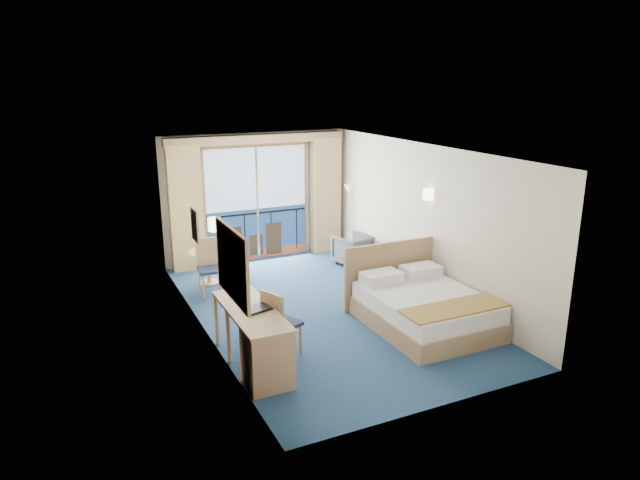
{
  "coord_description": "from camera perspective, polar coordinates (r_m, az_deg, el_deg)",
  "views": [
    {
      "loc": [
        -3.88,
        -8.07,
        3.8
      ],
      "look_at": [
        0.05,
        0.2,
        1.18
      ],
      "focal_mm": 32.0,
      "sensor_mm": 36.0,
      "label": 1
    }
  ],
  "objects": [
    {
      "name": "balcony_door",
      "position": [
        12.22,
        -6.32,
        3.35
      ],
      "size": [
        2.36,
        0.03,
        2.52
      ],
      "color": "navy",
      "rests_on": "room_walls"
    },
    {
      "name": "floor",
      "position": [
        9.72,
        0.26,
        -7.0
      ],
      "size": [
        6.5,
        6.5,
        0.0
      ],
      "primitive_type": "plane",
      "color": "navy",
      "rests_on": "ground"
    },
    {
      "name": "wall_print",
      "position": [
        9.0,
        -12.39,
        1.48
      ],
      "size": [
        0.04,
        0.42,
        0.52
      ],
      "color": "tan",
      "rests_on": "room_walls"
    },
    {
      "name": "table_chair_b",
      "position": [
        10.41,
        -10.99,
        -2.32
      ],
      "size": [
        0.47,
        0.48,
        1.03
      ],
      "rotation": [
        0.0,
        0.0,
        -0.06
      ],
      "color": "#1B2641",
      "rests_on": "ground"
    },
    {
      "name": "table_chair_a",
      "position": [
        11.07,
        -9.03,
        -1.17
      ],
      "size": [
        0.56,
        0.55,
        1.01
      ],
      "rotation": [
        0.0,
        0.0,
        1.88
      ],
      "color": "#1B2641",
      "rests_on": "ground"
    },
    {
      "name": "bed",
      "position": [
        9.18,
        10.27,
        -6.59
      ],
      "size": [
        1.78,
        2.12,
        1.12
      ],
      "color": "tan",
      "rests_on": "ground"
    },
    {
      "name": "curtain_right",
      "position": [
        12.64,
        0.58,
        4.48
      ],
      "size": [
        0.65,
        0.22,
        2.55
      ],
      "primitive_type": "cube",
      "color": "tan",
      "rests_on": "room_walls"
    },
    {
      "name": "desk",
      "position": [
        7.45,
        -5.65,
        -10.77
      ],
      "size": [
        0.6,
        1.75,
        0.82
      ],
      "color": "tan",
      "rests_on": "ground"
    },
    {
      "name": "sconce_left",
      "position": [
        7.96,
        -10.52,
        1.55
      ],
      "size": [
        0.18,
        0.18,
        0.18
      ],
      "primitive_type": "cylinder",
      "color": "#FFE0B2",
      "rests_on": "room_walls"
    },
    {
      "name": "phone",
      "position": [
        10.39,
        8.98,
        -2.22
      ],
      "size": [
        0.2,
        0.18,
        0.07
      ],
      "primitive_type": "cube",
      "rotation": [
        0.0,
        0.0,
        -0.39
      ],
      "color": "white",
      "rests_on": "nightstand"
    },
    {
      "name": "desk_lamp",
      "position": [
        8.11,
        -8.79,
        -3.11
      ],
      "size": [
        0.13,
        0.13,
        0.47
      ],
      "color": "silver",
      "rests_on": "desk"
    },
    {
      "name": "curtain_left",
      "position": [
        11.65,
        -13.28,
        3.05
      ],
      "size": [
        0.65,
        0.22,
        2.55
      ],
      "primitive_type": "cube",
      "color": "tan",
      "rests_on": "room_walls"
    },
    {
      "name": "pelmet",
      "position": [
        11.88,
        -6.31,
        10.01
      ],
      "size": [
        3.8,
        0.25,
        0.18
      ],
      "primitive_type": "cube",
      "color": "tan",
      "rests_on": "room_walls"
    },
    {
      "name": "desk_chair",
      "position": [
        7.98,
        -4.19,
        -7.99
      ],
      "size": [
        0.57,
        0.56,
        0.99
      ],
      "rotation": [
        0.0,
        0.0,
        1.98
      ],
      "color": "#1B2641",
      "rests_on": "ground"
    },
    {
      "name": "room_walls",
      "position": [
        9.17,
        0.27,
        3.27
      ],
      "size": [
        4.04,
        6.54,
        2.72
      ],
      "color": "beige",
      "rests_on": "ground"
    },
    {
      "name": "nightstand",
      "position": [
        10.46,
        9.05,
        -3.9
      ],
      "size": [
        0.42,
        0.4,
        0.55
      ],
      "primitive_type": "cube",
      "color": "tan",
      "rests_on": "ground"
    },
    {
      "name": "sconce_right",
      "position": [
        10.01,
        10.74,
        4.5
      ],
      "size": [
        0.18,
        0.18,
        0.18
      ],
      "primitive_type": "cylinder",
      "color": "#FFE0B2",
      "rests_on": "room_walls"
    },
    {
      "name": "folder",
      "position": [
        7.67,
        -6.31,
        -6.85
      ],
      "size": [
        0.39,
        0.33,
        0.03
      ],
      "primitive_type": "cube",
      "rotation": [
        0.0,
        0.0,
        0.25
      ],
      "color": "black",
      "rests_on": "desk"
    },
    {
      "name": "floor_lamp",
      "position": [
        12.42,
        2.84,
        3.82
      ],
      "size": [
        0.22,
        0.22,
        1.56
      ],
      "color": "silver",
      "rests_on": "ground"
    },
    {
      "name": "round_table",
      "position": [
        10.99,
        -11.14,
        -1.86
      ],
      "size": [
        0.71,
        0.71,
        0.64
      ],
      "color": "tan",
      "rests_on": "ground"
    },
    {
      "name": "armchair",
      "position": [
        11.96,
        3.33,
        -0.94
      ],
      "size": [
        0.85,
        0.86,
        0.64
      ],
      "primitive_type": "imported",
      "rotation": [
        0.0,
        0.0,
        3.41
      ],
      "color": "#444A52",
      "rests_on": "ground"
    },
    {
      "name": "mirror",
      "position": [
        7.2,
        -8.75,
        -2.4
      ],
      "size": [
        0.05,
        1.25,
        0.95
      ],
      "color": "tan",
      "rests_on": "room_walls"
    }
  ]
}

